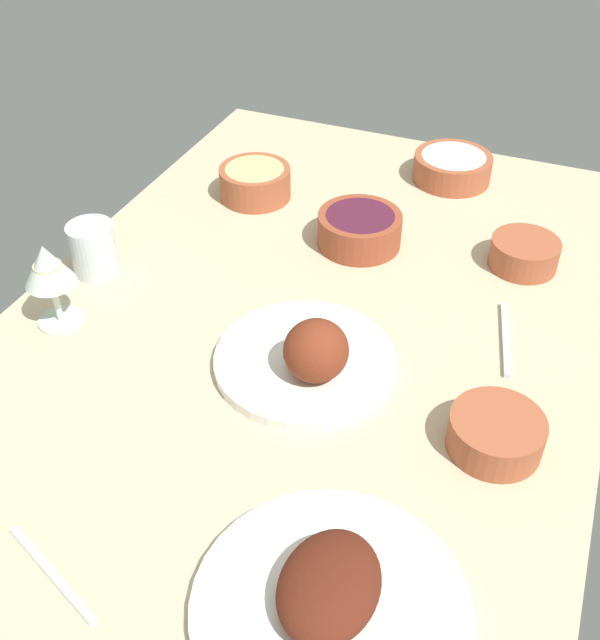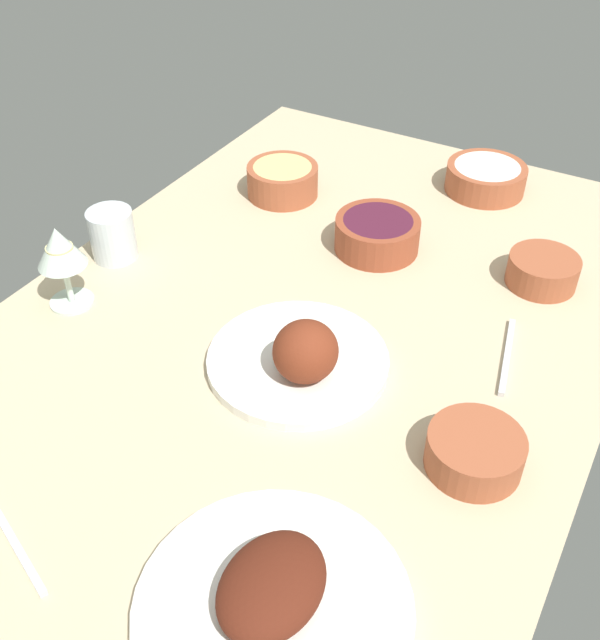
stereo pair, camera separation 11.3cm
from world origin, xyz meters
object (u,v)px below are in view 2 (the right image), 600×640
at_px(plate_far_side, 273,600).
at_px(bowl_cream, 486,177).
at_px(wine_glass, 60,251).
at_px(fork_loose, 507,356).
at_px(bowl_onions, 377,233).
at_px(bowl_potatoes, 283,180).
at_px(bowl_sauce, 543,270).
at_px(plate_center_main, 301,357).
at_px(water_tumbler, 112,235).
at_px(spoon_loose, 15,543).
at_px(bowl_pasta, 475,451).

distance_m(plate_far_side, bowl_cream, 0.97).
relative_size(wine_glass, fork_loose, 0.83).
xyz_separation_m(bowl_onions, wine_glass, (-0.38, 0.36, 0.07)).
distance_m(bowl_onions, bowl_cream, 0.31).
distance_m(wine_glass, fork_loose, 0.69).
xyz_separation_m(bowl_potatoes, fork_loose, (-0.25, -0.53, -0.03)).
bearing_deg(plate_far_side, bowl_sauce, -6.44).
xyz_separation_m(plate_center_main, bowl_cream, (0.63, -0.05, 0.00)).
distance_m(bowl_sauce, water_tumbler, 0.72).
height_order(plate_far_side, bowl_potatoes, plate_far_side).
relative_size(bowl_onions, bowl_cream, 0.95).
distance_m(bowl_cream, fork_loose, 0.50).
relative_size(bowl_onions, spoon_loose, 0.91).
bearing_deg(bowl_onions, bowl_pasta, -140.62).
xyz_separation_m(bowl_cream, spoon_loose, (-1.04, 0.19, -0.02)).
bearing_deg(bowl_cream, bowl_pasta, -162.14).
xyz_separation_m(plate_far_side, bowl_cream, (0.97, 0.10, 0.01)).
bearing_deg(bowl_pasta, bowl_sauce, 4.61).
distance_m(plate_far_side, spoon_loose, 0.31).
bearing_deg(spoon_loose, bowl_onions, 104.56).
relative_size(wine_glass, water_tumbler, 1.59).
height_order(plate_far_side, fork_loose, plate_far_side).
relative_size(plate_center_main, fork_loose, 1.56).
bearing_deg(bowl_pasta, plate_far_side, 158.49).
distance_m(plate_far_side, bowl_sauce, 0.72).
xyz_separation_m(plate_center_main, water_tumbler, (0.09, 0.42, 0.02)).
relative_size(plate_far_side, bowl_pasta, 2.42).
relative_size(plate_center_main, plate_far_side, 0.89).
xyz_separation_m(plate_far_side, spoon_loose, (-0.08, 0.30, -0.02)).
height_order(plate_far_side, bowl_pasta, plate_far_side).
bearing_deg(plate_far_side, water_tumbler, 53.55).
distance_m(plate_far_side, bowl_pasta, 0.31).
bearing_deg(plate_center_main, bowl_sauce, -31.92).
bearing_deg(bowl_sauce, bowl_cream, 36.18).
height_order(plate_center_main, bowl_cream, plate_center_main).
bearing_deg(spoon_loose, bowl_pasta, 63.96).
bearing_deg(bowl_pasta, plate_center_main, 81.21).
relative_size(bowl_sauce, fork_loose, 0.68).
height_order(bowl_sauce, bowl_pasta, same).
height_order(plate_far_side, bowl_onions, plate_far_side).
height_order(bowl_sauce, spoon_loose, bowl_sauce).
relative_size(bowl_onions, bowl_sauce, 1.28).
distance_m(bowl_onions, water_tumbler, 0.45).
relative_size(bowl_onions, fork_loose, 0.87).
bearing_deg(water_tumbler, bowl_onions, -57.40).
bearing_deg(plate_center_main, bowl_onions, 6.91).
bearing_deg(bowl_pasta, wine_glass, 90.02).
height_order(water_tumbler, fork_loose, water_tumbler).
height_order(wine_glass, fork_loose, wine_glass).
xyz_separation_m(bowl_onions, bowl_cream, (0.29, -0.10, -0.00)).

